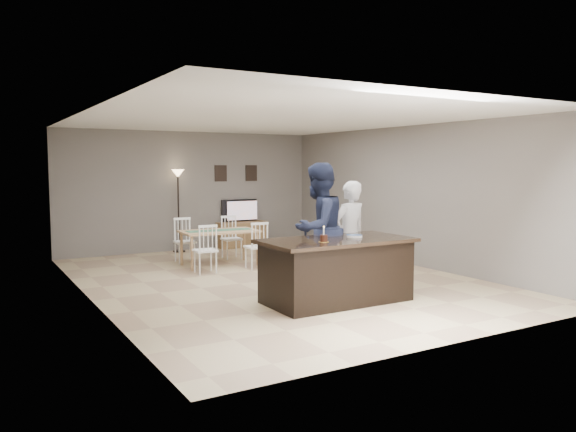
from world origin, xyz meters
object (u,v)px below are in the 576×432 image
tv_console (242,234)px  kitchen_island (336,270)px  man (318,229)px  woman (349,236)px  birthday_cake (324,238)px  television (241,211)px  plate_stack (354,236)px  dining_table (219,236)px  floor_lamp (178,188)px

tv_console → kitchen_island: bearing=-102.2°
tv_console → man: man is taller
woman → birthday_cake: (-0.97, -0.73, 0.10)m
tv_console → television: television is taller
plate_stack → kitchen_island: bearing=-178.1°
television → dining_table: bearing=55.1°
woman → man: bearing=-8.1°
dining_table → man: bearing=-80.4°
television → woman: bearing=83.6°
kitchen_island → man: size_ratio=1.09×
tv_console → plate_stack: bearing=-99.0°
tv_console → floor_lamp: (-1.56, 0.02, 1.13)m
plate_stack → television: bearing=81.1°
man → birthday_cake: man is taller
kitchen_island → plate_stack: (0.32, 0.01, 0.46)m
birthday_cake → plate_stack: 0.69m
plate_stack → floor_lamp: size_ratio=0.13×
television → birthday_cake: 6.02m
kitchen_island → woman: bearing=41.1°
birthday_cake → plate_stack: size_ratio=0.94×
tv_console → television: (0.00, 0.07, 0.56)m
plate_stack → tv_console: bearing=81.0°
birthday_cake → floor_lamp: bearing=90.2°
television → plate_stack: television is taller
kitchen_island → woman: size_ratio=1.27×
kitchen_island → plate_stack: size_ratio=9.29×
birthday_cake → dining_table: size_ratio=0.13×
television → floor_lamp: bearing=1.8°
man → tv_console: bearing=-123.3°
tv_console → dining_table: bearing=-125.8°
television → man: 5.21m
birthday_cake → dining_table: birthday_cake is taller
kitchen_island → television: television is taller
kitchen_island → tv_console: (1.20, 5.57, -0.15)m
kitchen_island → television: (1.20, 5.64, 0.41)m
kitchen_island → dining_table: 3.55m
birthday_cake → tv_console: bearing=75.0°
woman → floor_lamp: floor_lamp is taller
television → dining_table: size_ratio=0.53×
television → woman: woman is taller
dining_table → floor_lamp: 2.23m
man → dining_table: size_ratio=1.15×
man → floor_lamp: man is taller
woman → man: 0.59m
woman → dining_table: woman is taller
tv_console → television: size_ratio=1.31×
plate_stack → floor_lamp: floor_lamp is taller
television → floor_lamp: size_ratio=0.49×
kitchen_island → tv_console: bearing=77.8°
television → floor_lamp: 1.67m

